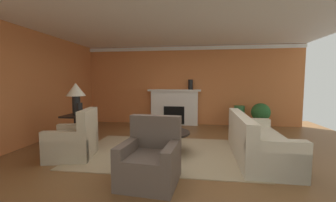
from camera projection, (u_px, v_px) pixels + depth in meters
The scene contains 18 objects.
ground_plane at pixel (177, 156), 4.25m from camera, with size 9.07×9.07×0.00m, color brown.
wall_fireplace at pixel (187, 86), 7.48m from camera, with size 7.58×0.12×2.70m, color #CC723D.
wall_window at pixel (25, 87), 4.91m from camera, with size 0.12×7.26×2.70m, color #CC723D.
ceiling_panel at pixel (179, 19), 4.31m from camera, with size 7.58×7.26×0.06m, color white.
crown_moulding at pixel (187, 48), 7.29m from camera, with size 7.58×0.08×0.12m, color white.
area_rug at pixel (166, 152), 4.47m from camera, with size 3.54×2.33×0.01m, color tan.
fireplace at pixel (174, 108), 7.39m from camera, with size 1.80×0.35×1.22m.
sofa at pixel (257, 143), 4.12m from camera, with size 0.95×2.12×0.85m.
armchair_near_window at pixel (74, 142), 4.17m from camera, with size 0.94×0.94×0.95m.
armchair_facing_fireplace at pixel (150, 162), 3.14m from camera, with size 0.87×0.87×0.95m.
coffee_table at pixel (166, 137), 4.44m from camera, with size 1.00×1.00×0.45m.
side_table at pixel (77, 128), 5.07m from camera, with size 0.56×0.56×0.70m.
table_lamp at pixel (76, 93), 4.99m from camera, with size 0.44×0.44×0.75m.
vase_mantel_right at pixel (191, 85), 7.20m from camera, with size 0.16×0.16×0.34m, color black.
vase_on_side_table at pixel (80, 109), 4.89m from camera, with size 0.13×0.13×0.30m, color black.
vase_tall_corner at pixel (239, 117), 6.83m from camera, with size 0.33×0.33×0.73m, color #33703D.
book_red_cover at pixel (157, 131), 4.37m from camera, with size 0.21×0.14×0.05m, color maroon.
potted_plant at pixel (261, 114), 6.55m from camera, with size 0.56×0.56×0.83m.
Camera 1 is at (0.38, -4.12, 1.47)m, focal length 22.92 mm.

